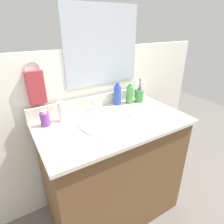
{
  "coord_description": "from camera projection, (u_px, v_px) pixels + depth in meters",
  "views": [
    {
      "loc": [
        -0.6,
        -0.97,
        1.46
      ],
      "look_at": [
        -0.01,
        0.0,
        0.93
      ],
      "focal_mm": 30.35,
      "sensor_mm": 36.0,
      "label": 1
    }
  ],
  "objects": [
    {
      "name": "vanity_cabinet",
      "position": [
        113.0,
        171.0,
        1.47
      ],
      "size": [
        0.98,
        0.54,
        0.83
      ],
      "primitive_type": "cube",
      "color": "brown",
      "rests_on": "ground_plane"
    },
    {
      "name": "bottle_lotion_white",
      "position": [
        62.0,
        111.0,
        1.26
      ],
      "size": [
        0.05,
        0.05,
        0.16
      ],
      "color": "white",
      "rests_on": "countertop"
    },
    {
      "name": "mirror_panel",
      "position": [
        102.0,
        46.0,
        1.39
      ],
      "size": [
        0.6,
        0.01,
        0.56
      ],
      "primitive_type": "cube",
      "color": "#B2BCC6"
    },
    {
      "name": "hand_towel",
      "position": [
        36.0,
        88.0,
        1.23
      ],
      "size": [
        0.11,
        0.04,
        0.22
      ],
      "primitive_type": "cube",
      "color": "#A53338"
    },
    {
      "name": "countertop",
      "position": [
        114.0,
        122.0,
        1.29
      ],
      "size": [
        1.02,
        0.59,
        0.02
      ],
      "primitive_type": "cube",
      "color": "beige",
      "rests_on": "vanity_cabinet"
    },
    {
      "name": "bottle_toner_green",
      "position": [
        130.0,
        94.0,
        1.55
      ],
      "size": [
        0.06,
        0.06,
        0.16
      ],
      "color": "#4C9E4C",
      "rests_on": "countertop"
    },
    {
      "name": "bottle_shampoo_blue",
      "position": [
        117.0,
        95.0,
        1.52
      ],
      "size": [
        0.06,
        0.06,
        0.18
      ],
      "color": "#2D4CB2",
      "rests_on": "countertop"
    },
    {
      "name": "back_wall",
      "position": [
        93.0,
        126.0,
        1.64
      ],
      "size": [
        2.12,
        0.04,
        1.3
      ],
      "primitive_type": "cube",
      "color": "white",
      "rests_on": "ground_plane"
    },
    {
      "name": "backsplash",
      "position": [
        95.0,
        101.0,
        1.48
      ],
      "size": [
        1.02,
        0.02,
        0.09
      ],
      "primitive_type": "cube",
      "color": "beige",
      "rests_on": "countertop"
    },
    {
      "name": "faucet",
      "position": [
        94.0,
        108.0,
        1.41
      ],
      "size": [
        0.16,
        0.1,
        0.08
      ],
      "color": "silver",
      "rests_on": "countertop"
    },
    {
      "name": "ground_plane",
      "position": [
        113.0,
        208.0,
        1.65
      ],
      "size": [
        6.0,
        6.0,
        0.0
      ],
      "primitive_type": "plane",
      "color": "#66605B"
    },
    {
      "name": "sink_basin",
      "position": [
        107.0,
        126.0,
        1.29
      ],
      "size": [
        0.4,
        0.4,
        0.11
      ],
      "color": "white",
      "rests_on": "countertop"
    },
    {
      "name": "towel_ring",
      "position": [
        32.0,
        69.0,
        1.2
      ],
      "size": [
        0.1,
        0.01,
        0.1
      ],
      "primitive_type": "torus",
      "rotation": [
        1.57,
        0.0,
        0.0
      ],
      "color": "silver"
    },
    {
      "name": "bottle_cream_purple",
      "position": [
        45.0,
        119.0,
        1.21
      ],
      "size": [
        0.06,
        0.06,
        0.11
      ],
      "color": "#7A3899",
      "rests_on": "countertop"
    },
    {
      "name": "cup_green",
      "position": [
        139.0,
        95.0,
        1.58
      ],
      "size": [
        0.09,
        0.08,
        0.2
      ],
      "color": "#3F8C47",
      "rests_on": "countertop"
    }
  ]
}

